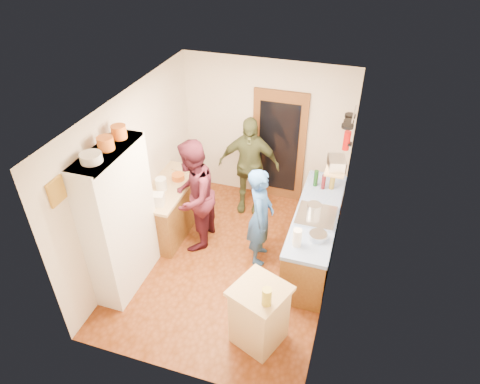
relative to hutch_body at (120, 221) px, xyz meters
The scene contains 44 objects.
floor 1.89m from the hutch_body, 31.61° to the left, with size 3.00×4.00×0.02m, color brown.
ceiling 2.15m from the hutch_body, 31.61° to the left, with size 3.00×4.00×0.02m, color silver.
wall_back 3.10m from the hutch_body, 65.17° to the left, with size 3.00×0.02×2.60m, color beige.
wall_front 1.79m from the hutch_body, 42.95° to the right, with size 3.00×0.02×2.60m, color beige.
wall_left 0.85m from the hutch_body, 104.71° to the left, with size 0.02×4.00×2.60m, color beige.
wall_right 2.93m from the hutch_body, 15.89° to the left, with size 0.02×4.00×2.60m, color beige.
door_frame 3.17m from the hutch_body, 60.77° to the left, with size 0.95×0.06×2.10m, color brown.
door_glass 3.14m from the hutch_body, 60.46° to the left, with size 0.70×0.02×1.70m, color black.
hutch_body is the anchor object (origin of this frame).
hutch_top_shelf 1.08m from the hutch_body, ahead, with size 0.40×1.14×0.04m, color white.
plate_stack 1.19m from the hutch_body, 90.00° to the right, with size 0.26×0.26×0.11m, color white.
orange_pot_a 1.18m from the hutch_body, 90.00° to the left, with size 0.20×0.20×0.16m, color orange.
orange_pot_b 1.23m from the hutch_body, 90.00° to the left, with size 0.19×0.19×0.17m, color orange.
left_counter_base 1.42m from the hutch_body, 85.43° to the left, with size 0.60×1.40×0.85m, color brown.
left_counter_top 1.27m from the hutch_body, 85.43° to the left, with size 0.64×1.44×0.05m, color tan.
toaster 0.76m from the hutch_body, 78.43° to the left, with size 0.25×0.17×0.19m, color white.
kettle 1.13m from the hutch_body, 87.45° to the left, with size 0.18×0.18×0.20m, color white.
orange_bowl 1.49m from the hutch_body, 83.01° to the left, with size 0.21×0.21×0.09m, color orange.
chopping_board 1.79m from the hutch_body, 86.14° to the left, with size 0.30×0.22×0.03m, color tan.
right_counter_base 2.90m from the hutch_body, 27.47° to the left, with size 0.60×2.20×0.84m, color brown.
right_counter_top 2.83m from the hutch_body, 27.47° to the left, with size 0.62×2.22×0.06m, color blue.
hob 2.76m from the hutch_body, 24.96° to the left, with size 0.55×0.58×0.04m, color silver.
pot_on_hob 2.74m from the hutch_body, 26.55° to the left, with size 0.21×0.21×0.13m, color silver.
bottle_a 3.07m from the hutch_body, 39.98° to the left, with size 0.07×0.07×0.28m, color #143F14.
bottle_b 3.14m from the hutch_body, 37.76° to the left, with size 0.06×0.06×0.25m, color #591419.
bottle_c 3.27m from the hutch_body, 37.00° to the left, with size 0.08×0.08×0.32m, color olive.
paper_towel 2.40m from the hutch_body, 11.51° to the left, with size 0.12×0.12×0.26m, color white.
mixing_bowl 2.69m from the hutch_body, 14.78° to the left, with size 0.25×0.25×0.09m, color silver.
island_base 2.25m from the hutch_body, 11.73° to the right, with size 0.55×0.55×0.86m, color tan.
island_top 2.16m from the hutch_body, 11.73° to the right, with size 0.62×0.62×0.05m, color tan.
cutting_board 2.12m from the hutch_body, 10.16° to the right, with size 0.35×0.28×0.02m, color white.
oil_jar 2.31m from the hutch_body, 15.43° to the right, with size 0.12×0.12×0.23m, color #AD9E2D.
pan_rail 3.73m from the hutch_body, 40.11° to the left, with size 0.02×0.02×0.65m, color silver.
pan_hang_a 3.55m from the hutch_body, 38.53° to the left, with size 0.18×0.18×0.05m, color black.
pan_hang_b 3.67m from the hutch_body, 41.04° to the left, with size 0.16×0.16×0.05m, color black.
pan_hang_c 3.80m from the hutch_body, 43.36° to the left, with size 0.17×0.17×0.05m, color black.
wall_shelf 3.01m from the hutch_body, 25.09° to the left, with size 0.26×0.42×0.03m, color tan.
radio 3.03m from the hutch_body, 25.09° to the left, with size 0.22×0.30×0.15m, color silver.
ext_bracket 3.75m from the hutch_body, 42.07° to the left, with size 0.06×0.10×0.04m, color black.
fire_extinguisher 3.71m from the hutch_body, 42.69° to the left, with size 0.11×0.11×0.32m, color red.
picture_frame 1.22m from the hutch_body, 103.50° to the right, with size 0.03×0.25×0.30m, color gold.
person_hob 2.03m from the hutch_body, 30.26° to the left, with size 0.59×0.39×1.62m, color #2B57A6.
person_left 1.29m from the hutch_body, 59.80° to the left, with size 0.91×0.71×1.86m, color #41131F.
person_back 2.53m from the hutch_body, 62.33° to the left, with size 1.06×0.44×1.80m, color #3C4224.
Camera 1 is at (1.63, -4.62, 4.75)m, focal length 32.00 mm.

